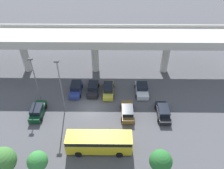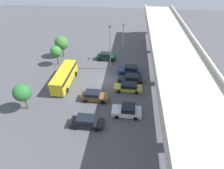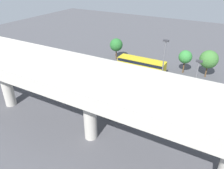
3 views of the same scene
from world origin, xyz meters
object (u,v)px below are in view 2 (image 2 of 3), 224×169
parked_car_3 (128,87)px  tree_front_left (61,43)px  tree_front_centre (56,52)px  lamp_post_near_aisle (123,40)px  parked_car_1 (130,70)px  parked_car_6 (87,122)px  parked_car_5 (127,111)px  lamp_post_mid_lot (110,46)px  parked_car_0 (106,57)px  parked_car_4 (94,96)px  parked_car_2 (131,79)px  tree_front_right (22,93)px  shuttle_bus (65,76)px

parked_car_3 → tree_front_left: (-11.34, -15.68, 2.56)m
tree_front_centre → lamp_post_near_aisle: bearing=106.0°
parked_car_1 → parked_car_6: bearing=69.0°
parked_car_5 → lamp_post_mid_lot: size_ratio=0.48×
parked_car_6 → lamp_post_mid_lot: size_ratio=0.52×
parked_car_0 → parked_car_3: 12.12m
tree_front_centre → parked_car_0: bearing=108.2°
tree_front_centre → lamp_post_mid_lot: bearing=87.0°
parked_car_1 → parked_car_5: parked_car_5 is taller
parked_car_4 → parked_car_2: bearing=45.1°
lamp_post_mid_lot → parked_car_5: bearing=17.6°
parked_car_4 → lamp_post_mid_lot: size_ratio=0.50×
parked_car_2 → tree_front_centre: 16.79m
lamp_post_near_aisle → tree_front_centre: bearing=-74.0°
tree_front_centre → tree_front_right: 13.77m
parked_car_2 → tree_front_left: size_ratio=0.93×
parked_car_0 → tree_front_right: (17.09, -9.97, 2.28)m
lamp_post_mid_lot → tree_front_centre: (-0.61, -11.51, -2.18)m
parked_car_4 → tree_front_left: size_ratio=0.93×
tree_front_left → parked_car_6: bearing=27.3°
lamp_post_near_aisle → lamp_post_mid_lot: size_ratio=0.88×
parked_car_6 → tree_front_right: size_ratio=1.06×
parked_car_3 → shuttle_bus: size_ratio=0.57×
parked_car_1 → parked_car_4: (8.76, -5.46, -0.03)m
parked_car_1 → parked_car_3: bearing=89.3°
parked_car_0 → parked_car_2: (8.15, 5.79, -0.11)m
parked_car_2 → lamp_post_near_aisle: 9.87m
parked_car_1 → parked_car_3: parked_car_1 is taller
parked_car_1 → lamp_post_mid_lot: (-1.24, -4.09, 4.43)m
shuttle_bus → tree_front_left: (-10.44, -4.00, 1.72)m
parked_car_3 → parked_car_4: 6.22m
parked_car_1 → tree_front_left: tree_front_left is taller
tree_front_left → tree_front_right: tree_front_left is taller
lamp_post_mid_lot → tree_front_left: lamp_post_mid_lot is taller
parked_car_4 → lamp_post_mid_lot: bearing=82.2°
tree_front_right → tree_front_left: bearing=-179.1°
parked_car_6 → lamp_post_near_aisle: 20.73m
parked_car_0 → parked_car_3: size_ratio=0.89×
lamp_post_near_aisle → tree_front_left: lamp_post_near_aisle is taller
parked_car_2 → shuttle_bus: size_ratio=0.53×
parked_car_0 → tree_front_centre: bearing=-161.8°
lamp_post_near_aisle → tree_front_right: bearing=-37.5°
shuttle_bus → tree_front_centre: size_ratio=2.02×
parked_car_1 → tree_front_left: (-5.68, -15.75, 2.49)m
shuttle_bus → tree_front_right: (7.16, -3.71, 1.51)m
parked_car_4 → parked_car_5: 6.08m
parked_car_6 → lamp_post_near_aisle: bearing=79.8°
parked_car_5 → tree_front_centre: size_ratio=1.03×
parked_car_1 → tree_front_centre: 15.87m
lamp_post_near_aisle → shuttle_bus: bearing=-43.1°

